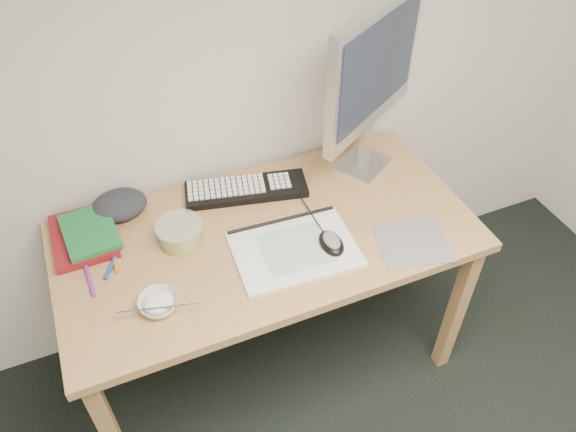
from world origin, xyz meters
The scene contains 18 objects.
desk centered at (0.06, 1.43, 0.67)m, with size 1.40×0.70×0.75m.
mousepad centered at (0.49, 1.20, 0.75)m, with size 0.23×0.21×0.00m, color slate.
sketchpad centered at (0.12, 1.32, 0.76)m, with size 0.39×0.28×0.01m, color white.
keyboard centered at (0.07, 1.65, 0.76)m, with size 0.44×0.14×0.03m, color black.
monitor centered at (0.54, 1.63, 1.14)m, with size 0.48×0.31×0.63m.
mouse centered at (0.24, 1.29, 0.78)m, with size 0.07×0.12×0.04m, color black.
rice_bowl centered at (-0.34, 1.26, 0.77)m, with size 0.12×0.12×0.04m, color white.
chopsticks centered at (-0.35, 1.23, 0.79)m, with size 0.02×0.02×0.23m, color #B2B3B5.
fruit_tub centered at (-0.21, 1.50, 0.79)m, with size 0.15×0.15×0.08m, color #D7CF4C.
book_red centered at (-0.51, 1.64, 0.76)m, with size 0.20×0.26×0.03m, color maroon.
book_green centered at (-0.48, 1.63, 0.79)m, with size 0.16×0.22×0.02m, color #1B6E33.
cloth_lump centered at (-0.37, 1.72, 0.78)m, with size 0.16×0.13×0.07m, color #282930.
pencil_pink centered at (0.05, 1.43, 0.75)m, with size 0.01×0.01×0.18m, color pink.
pencil_tan centered at (0.13, 1.44, 0.75)m, with size 0.01×0.01×0.19m, color tan.
pencil_black centered at (0.19, 1.44, 0.75)m, with size 0.01×0.01×0.17m, color black.
marker_blue centered at (-0.44, 1.49, 0.76)m, with size 0.01×0.01×0.14m, color #1B4397.
marker_orange centered at (-0.43, 1.52, 0.76)m, with size 0.01×0.01×0.14m, color orange.
marker_purple centered at (-0.52, 1.45, 0.76)m, with size 0.01×0.01×0.14m, color purple.
Camera 1 is at (-0.38, 0.18, 2.10)m, focal length 35.00 mm.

